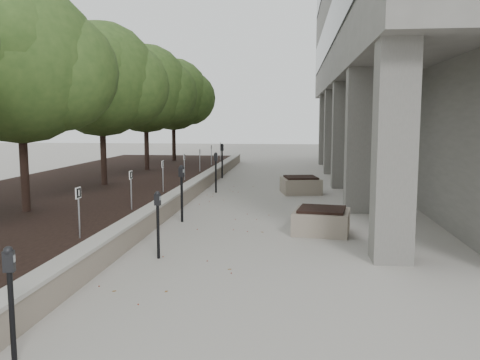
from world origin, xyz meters
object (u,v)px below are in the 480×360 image
at_px(crabapple_tree_4, 146,107).
at_px(parking_meter_3, 182,194).
at_px(parking_meter_5, 222,161).
at_px(planter_front, 322,220).
at_px(parking_meter_2, 158,225).
at_px(planter_back, 301,185).
at_px(crabapple_tree_5, 173,110).
at_px(crabapple_tree_2, 21,97).
at_px(parking_meter_1, 11,307).
at_px(parking_meter_4, 216,173).
at_px(crabapple_tree_3, 102,104).

bearing_deg(crabapple_tree_4, parking_meter_3, -68.17).
relative_size(parking_meter_5, planter_front, 1.25).
xyz_separation_m(parking_meter_2, planter_front, (3.16, 2.50, -0.35)).
distance_m(parking_meter_3, planter_back, 6.15).
xyz_separation_m(crabapple_tree_5, planter_front, (7.06, -14.82, -2.83)).
distance_m(crabapple_tree_2, planter_back, 9.62).
xyz_separation_m(parking_meter_1, parking_meter_4, (0.17, 12.68, 0.07)).
bearing_deg(parking_meter_1, crabapple_tree_5, 85.20).
relative_size(crabapple_tree_4, parking_meter_2, 4.25).
bearing_deg(parking_meter_3, planter_front, 8.10).
height_order(crabapple_tree_2, parking_meter_3, crabapple_tree_2).
distance_m(parking_meter_2, parking_meter_3, 3.37).
bearing_deg(planter_back, crabapple_tree_3, -168.55).
bearing_deg(parking_meter_4, parking_meter_2, -89.74).
bearing_deg(planter_front, crabapple_tree_2, -178.50).
xyz_separation_m(crabapple_tree_2, parking_meter_1, (3.48, -6.50, -2.47)).
xyz_separation_m(parking_meter_2, planter_back, (2.76, 8.66, -0.34)).
relative_size(crabapple_tree_3, parking_meter_1, 4.17).
height_order(parking_meter_4, planter_back, parking_meter_4).
height_order(crabapple_tree_3, parking_meter_5, crabapple_tree_3).
distance_m(parking_meter_3, parking_meter_5, 9.54).
bearing_deg(crabapple_tree_5, parking_meter_2, -77.32).
distance_m(parking_meter_5, planter_front, 11.07).
relative_size(parking_meter_1, parking_meter_2, 1.02).
height_order(crabapple_tree_5, parking_meter_5, crabapple_tree_5).
height_order(parking_meter_1, planter_front, parking_meter_1).
bearing_deg(planter_back, parking_meter_5, 128.91).
distance_m(crabapple_tree_5, parking_meter_3, 14.61).
distance_m(crabapple_tree_2, parking_meter_5, 11.31).
bearing_deg(planter_front, parking_meter_2, -141.72).
height_order(crabapple_tree_3, planter_front, crabapple_tree_3).
bearing_deg(crabapple_tree_4, crabapple_tree_3, -90.00).
relative_size(crabapple_tree_4, parking_meter_4, 3.76).
relative_size(parking_meter_2, parking_meter_5, 0.83).
bearing_deg(parking_meter_4, parking_meter_1, -92.12).
relative_size(crabapple_tree_2, crabapple_tree_3, 1.00).
bearing_deg(crabapple_tree_3, crabapple_tree_4, 90.00).
bearing_deg(crabapple_tree_3, parking_meter_2, -61.95).
height_order(parking_meter_2, planter_front, parking_meter_2).
bearing_deg(crabapple_tree_2, parking_meter_5, 72.91).
distance_m(crabapple_tree_3, crabapple_tree_4, 5.00).
bearing_deg(parking_meter_3, crabapple_tree_4, 133.81).
height_order(crabapple_tree_2, crabapple_tree_4, same).
distance_m(parking_meter_4, planter_back, 3.04).
xyz_separation_m(parking_meter_3, planter_back, (3.07, 5.31, -0.43)).
xyz_separation_m(crabapple_tree_5, parking_meter_3, (3.59, -13.96, -2.39)).
height_order(parking_meter_1, parking_meter_3, parking_meter_3).
distance_m(crabapple_tree_3, crabapple_tree_5, 10.00).
distance_m(crabapple_tree_3, planter_front, 9.00).
xyz_separation_m(parking_meter_1, parking_meter_2, (0.41, 4.19, -0.01)).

